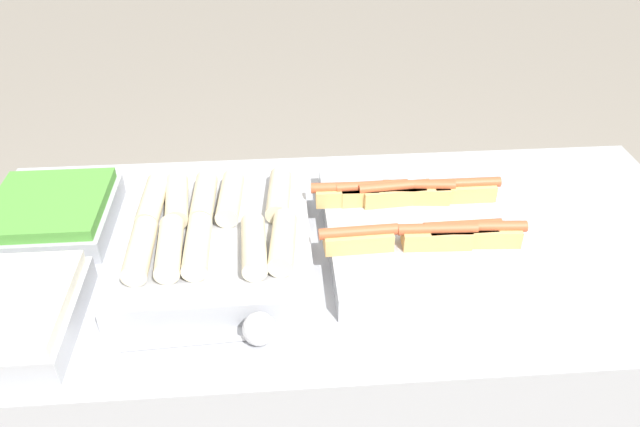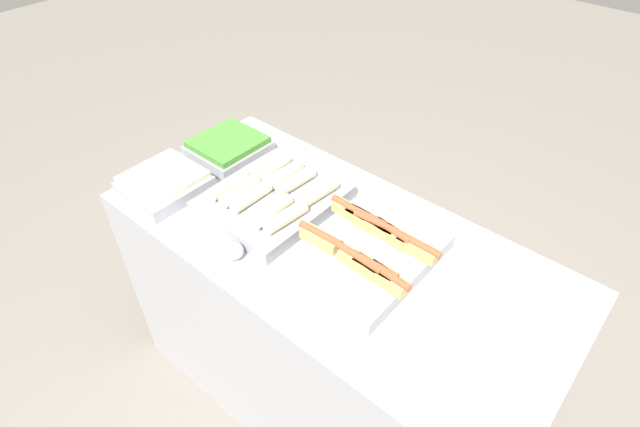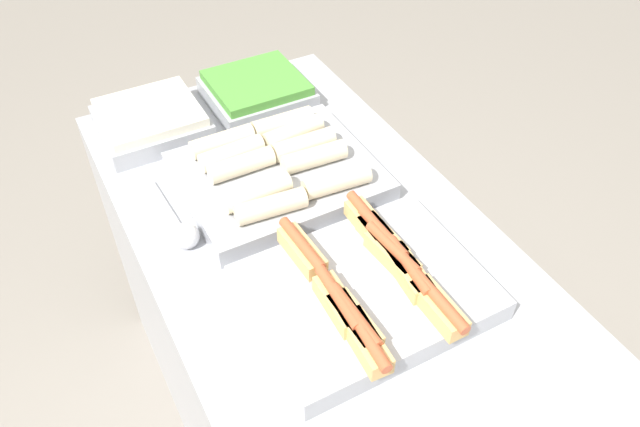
% 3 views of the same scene
% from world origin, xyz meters
% --- Properties ---
extents(ground_plane, '(12.00, 12.00, 0.00)m').
position_xyz_m(ground_plane, '(0.00, 0.00, 0.00)').
color(ground_plane, gray).
extents(counter, '(1.55, 0.74, 0.92)m').
position_xyz_m(counter, '(0.00, 0.00, 0.46)').
color(counter, '#A8AAB2').
rests_on(counter, ground_plane).
extents(tray_hotdogs, '(0.40, 0.45, 0.10)m').
position_xyz_m(tray_hotdogs, '(0.14, 0.00, 0.96)').
color(tray_hotdogs, '#A8AAB2').
rests_on(tray_hotdogs, counter).
extents(tray_wraps, '(0.38, 0.45, 0.10)m').
position_xyz_m(tray_wraps, '(-0.26, 0.00, 0.96)').
color(tray_wraps, '#A8AAB2').
rests_on(tray_wraps, counter).
extents(tray_side_front, '(0.25, 0.27, 0.07)m').
position_xyz_m(tray_side_front, '(-0.61, -0.20, 0.96)').
color(tray_side_front, '#A8AAB2').
rests_on(tray_side_front, counter).
extents(tray_side_back, '(0.25, 0.27, 0.07)m').
position_xyz_m(tray_side_back, '(-0.61, 0.10, 0.96)').
color(tray_side_back, '#A8AAB2').
rests_on(tray_side_back, counter).
extents(serving_spoon_near, '(0.26, 0.06, 0.06)m').
position_xyz_m(serving_spoon_near, '(-0.19, -0.26, 0.95)').
color(serving_spoon_near, silver).
rests_on(serving_spoon_near, counter).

